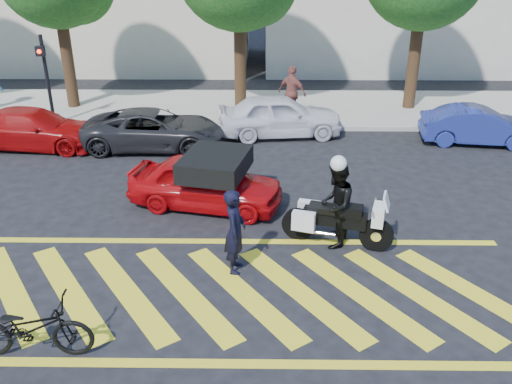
{
  "coord_description": "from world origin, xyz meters",
  "views": [
    {
      "loc": [
        0.86,
        -8.46,
        6.07
      ],
      "look_at": [
        0.72,
        2.25,
        1.05
      ],
      "focal_mm": 38.0,
      "sensor_mm": 36.0,
      "label": 1
    }
  ],
  "objects_px": {
    "police_motorcycle": "(335,220)",
    "parked_right": "(479,126)",
    "red_convertible": "(206,183)",
    "officer_moto": "(336,205)",
    "bicycle": "(30,328)",
    "parked_mid_right": "(280,116)",
    "parked_mid_left": "(154,129)",
    "parked_left": "(34,129)",
    "officer_bike": "(235,231)"
  },
  "relations": [
    {
      "from": "parked_left",
      "to": "bicycle",
      "type": "bearing_deg",
      "value": -154.56
    },
    {
      "from": "bicycle",
      "to": "officer_moto",
      "type": "bearing_deg",
      "value": -57.18
    },
    {
      "from": "police_motorcycle",
      "to": "parked_right",
      "type": "bearing_deg",
      "value": 66.67
    },
    {
      "from": "parked_left",
      "to": "parked_right",
      "type": "relative_size",
      "value": 1.17
    },
    {
      "from": "red_convertible",
      "to": "parked_left",
      "type": "relative_size",
      "value": 0.89
    },
    {
      "from": "officer_bike",
      "to": "red_convertible",
      "type": "relative_size",
      "value": 0.47
    },
    {
      "from": "parked_mid_right",
      "to": "parked_mid_left",
      "type": "bearing_deg",
      "value": 100.65
    },
    {
      "from": "police_motorcycle",
      "to": "red_convertible",
      "type": "height_order",
      "value": "red_convertible"
    },
    {
      "from": "bicycle",
      "to": "parked_right",
      "type": "xyz_separation_m",
      "value": [
        10.6,
        10.03,
        0.08
      ]
    },
    {
      "from": "red_convertible",
      "to": "parked_mid_left",
      "type": "bearing_deg",
      "value": 38.75
    },
    {
      "from": "police_motorcycle",
      "to": "officer_moto",
      "type": "distance_m",
      "value": 0.37
    },
    {
      "from": "officer_bike",
      "to": "parked_left",
      "type": "relative_size",
      "value": 0.42
    },
    {
      "from": "officer_moto",
      "to": "police_motorcycle",
      "type": "bearing_deg",
      "value": 138.11
    },
    {
      "from": "officer_bike",
      "to": "parked_right",
      "type": "distance_m",
      "value": 10.63
    },
    {
      "from": "officer_bike",
      "to": "parked_left",
      "type": "bearing_deg",
      "value": 47.92
    },
    {
      "from": "bicycle",
      "to": "parked_left",
      "type": "height_order",
      "value": "parked_left"
    },
    {
      "from": "parked_mid_left",
      "to": "parked_mid_right",
      "type": "height_order",
      "value": "parked_mid_right"
    },
    {
      "from": "officer_moto",
      "to": "parked_left",
      "type": "xyz_separation_m",
      "value": [
        -8.81,
        5.97,
        -0.34
      ]
    },
    {
      "from": "officer_bike",
      "to": "officer_moto",
      "type": "relative_size",
      "value": 0.92
    },
    {
      "from": "police_motorcycle",
      "to": "parked_mid_left",
      "type": "relative_size",
      "value": 0.54
    },
    {
      "from": "red_convertible",
      "to": "parked_mid_right",
      "type": "xyz_separation_m",
      "value": [
        1.96,
        5.38,
        0.06
      ]
    },
    {
      "from": "parked_mid_left",
      "to": "parked_mid_right",
      "type": "bearing_deg",
      "value": -73.67
    },
    {
      "from": "bicycle",
      "to": "red_convertible",
      "type": "xyz_separation_m",
      "value": [
        2.25,
        5.34,
        0.13
      ]
    },
    {
      "from": "police_motorcycle",
      "to": "parked_mid_right",
      "type": "height_order",
      "value": "parked_mid_right"
    },
    {
      "from": "parked_mid_right",
      "to": "police_motorcycle",
      "type": "bearing_deg",
      "value": -178.28
    },
    {
      "from": "parked_left",
      "to": "parked_right",
      "type": "xyz_separation_m",
      "value": [
        14.21,
        0.52,
        -0.02
      ]
    },
    {
      "from": "police_motorcycle",
      "to": "parked_left",
      "type": "distance_m",
      "value": 10.65
    },
    {
      "from": "officer_moto",
      "to": "parked_right",
      "type": "height_order",
      "value": "officer_moto"
    },
    {
      "from": "parked_mid_left",
      "to": "officer_moto",
      "type": "bearing_deg",
      "value": -140.72
    },
    {
      "from": "red_convertible",
      "to": "officer_moto",
      "type": "bearing_deg",
      "value": -108.82
    },
    {
      "from": "parked_right",
      "to": "officer_moto",
      "type": "bearing_deg",
      "value": 147.74
    },
    {
      "from": "officer_moto",
      "to": "parked_mid_left",
      "type": "distance_m",
      "value": 7.79
    },
    {
      "from": "officer_moto",
      "to": "parked_left",
      "type": "distance_m",
      "value": 10.65
    },
    {
      "from": "officer_moto",
      "to": "parked_mid_right",
      "type": "bearing_deg",
      "value": -155.77
    },
    {
      "from": "parked_mid_left",
      "to": "parked_right",
      "type": "relative_size",
      "value": 1.21
    },
    {
      "from": "parked_mid_left",
      "to": "officer_bike",
      "type": "bearing_deg",
      "value": -158.12
    },
    {
      "from": "officer_bike",
      "to": "bicycle",
      "type": "height_order",
      "value": "officer_bike"
    },
    {
      "from": "officer_moto",
      "to": "parked_right",
      "type": "xyz_separation_m",
      "value": [
        5.41,
        6.49,
        -0.36
      ]
    },
    {
      "from": "officer_moto",
      "to": "red_convertible",
      "type": "bearing_deg",
      "value": -105.1
    },
    {
      "from": "officer_bike",
      "to": "parked_right",
      "type": "xyz_separation_m",
      "value": [
        7.49,
        7.53,
        -0.28
      ]
    },
    {
      "from": "officer_moto",
      "to": "parked_mid_right",
      "type": "distance_m",
      "value": 7.26
    },
    {
      "from": "officer_moto",
      "to": "parked_left",
      "type": "height_order",
      "value": "officer_moto"
    },
    {
      "from": "parked_left",
      "to": "parked_mid_left",
      "type": "xyz_separation_m",
      "value": [
        3.82,
        0.0,
        -0.0
      ]
    },
    {
      "from": "police_motorcycle",
      "to": "parked_mid_right",
      "type": "bearing_deg",
      "value": 114.38
    },
    {
      "from": "red_convertible",
      "to": "parked_mid_left",
      "type": "relative_size",
      "value": 0.86
    },
    {
      "from": "bicycle",
      "to": "police_motorcycle",
      "type": "distance_m",
      "value": 6.31
    },
    {
      "from": "bicycle",
      "to": "parked_mid_left",
      "type": "height_order",
      "value": "parked_mid_left"
    },
    {
      "from": "parked_left",
      "to": "parked_mid_right",
      "type": "relative_size",
      "value": 1.02
    },
    {
      "from": "police_motorcycle",
      "to": "bicycle",
      "type": "bearing_deg",
      "value": -129.36
    },
    {
      "from": "officer_bike",
      "to": "parked_mid_right",
      "type": "height_order",
      "value": "officer_bike"
    }
  ]
}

